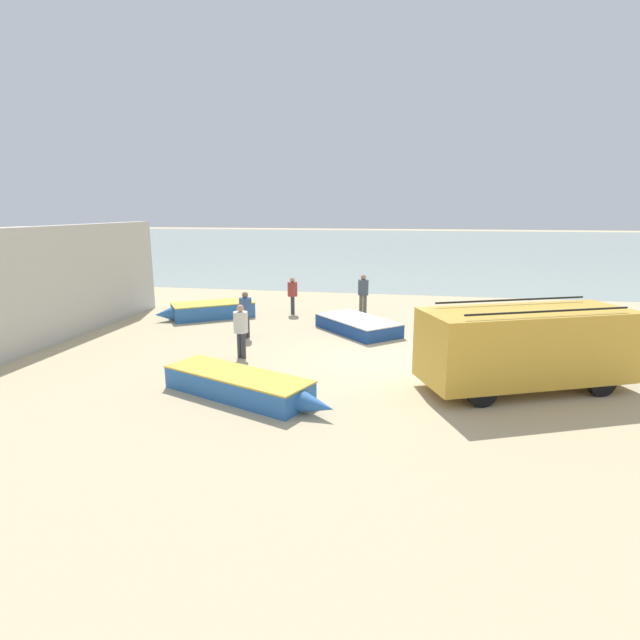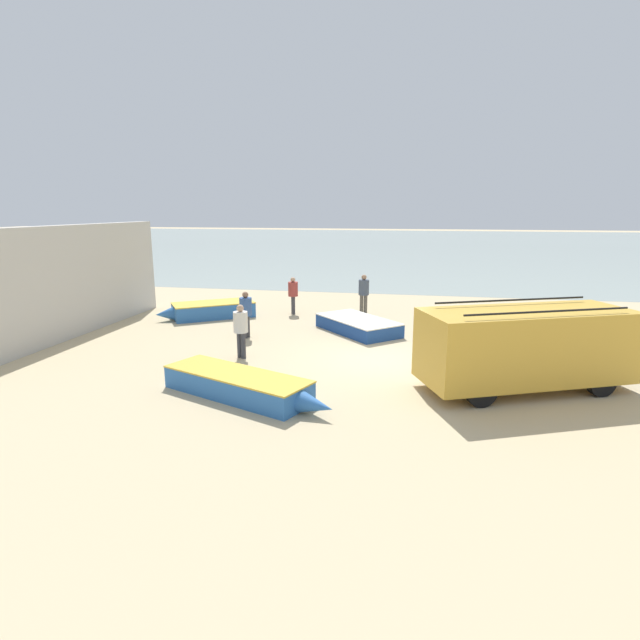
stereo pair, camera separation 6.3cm
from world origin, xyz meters
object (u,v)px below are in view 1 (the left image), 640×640
(fishing_rowboat_1, at_px, (210,310))
(fishing_rowboat_2, at_px, (356,325))
(fisherman_1, at_px, (292,292))
(fisherman_2, at_px, (363,290))
(fisherman_0, at_px, (246,310))
(fishing_rowboat_0, at_px, (243,386))
(parked_van, at_px, (526,345))
(fisherman_3, at_px, (241,326))

(fishing_rowboat_1, relative_size, fishing_rowboat_2, 1.05)
(fisherman_1, relative_size, fisherman_2, 0.94)
(fishing_rowboat_2, distance_m, fisherman_2, 3.33)
(fisherman_0, distance_m, fisherman_2, 6.07)
(fishing_rowboat_0, relative_size, fisherman_2, 2.74)
(fishing_rowboat_0, bearing_deg, fishing_rowboat_2, 97.55)
(fishing_rowboat_2, bearing_deg, fisherman_0, 70.96)
(parked_van, bearing_deg, fisherman_1, 112.20)
(fishing_rowboat_0, distance_m, fishing_rowboat_1, 9.42)
(parked_van, xyz_separation_m, fisherman_3, (-7.89, 1.21, -0.15))
(fisherman_2, bearing_deg, fisherman_0, 134.22)
(fisherman_0, xyz_separation_m, fisherman_1, (0.63, 4.28, -0.03))
(parked_van, height_order, fisherman_3, parked_van)
(fishing_rowboat_0, relative_size, fishing_rowboat_2, 1.28)
(parked_van, xyz_separation_m, fishing_rowboat_1, (-11.17, 6.47, -0.82))
(fisherman_0, bearing_deg, fisherman_1, 98.29)
(fisherman_2, bearing_deg, fishing_rowboat_2, 172.34)
(fisherman_1, relative_size, fisherman_3, 0.97)
(parked_van, relative_size, fisherman_1, 3.47)
(fisherman_1, distance_m, fisherman_3, 6.65)
(parked_van, relative_size, fishing_rowboat_0, 1.19)
(fisherman_1, bearing_deg, fisherman_0, -120.66)
(fishing_rowboat_0, height_order, fishing_rowboat_1, fishing_rowboat_1)
(fisherman_2, bearing_deg, fisherman_3, 148.66)
(fisherman_0, relative_size, fisherman_3, 0.99)
(fishing_rowboat_2, xyz_separation_m, fisherman_0, (-3.70, -1.65, 0.73))
(fishing_rowboat_2, bearing_deg, fisherman_3, 99.95)
(fishing_rowboat_1, bearing_deg, parked_van, 115.10)
(fisherman_0, bearing_deg, fisherman_3, -57.50)
(parked_van, height_order, fisherman_0, parked_van)
(fishing_rowboat_0, xyz_separation_m, fisherman_0, (-1.80, 5.44, 0.70))
(fishing_rowboat_1, distance_m, fisherman_3, 6.23)
(fishing_rowboat_1, xyz_separation_m, fisherman_3, (3.27, -5.26, 0.67))
(fishing_rowboat_0, bearing_deg, fisherman_3, 132.70)
(parked_van, height_order, fisherman_2, parked_van)
(parked_van, xyz_separation_m, fisherman_1, (-7.94, 7.86, -0.18))
(fishing_rowboat_2, relative_size, fisherman_0, 2.22)
(fisherman_0, bearing_deg, fisherman_2, 70.16)
(fishing_rowboat_2, height_order, fisherman_3, fisherman_3)
(fishing_rowboat_2, bearing_deg, fisherman_2, -41.40)
(fishing_rowboat_1, bearing_deg, fisherman_3, 87.07)
(fishing_rowboat_2, relative_size, fisherman_2, 2.14)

